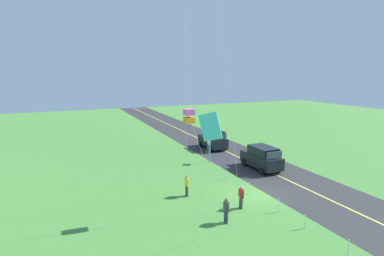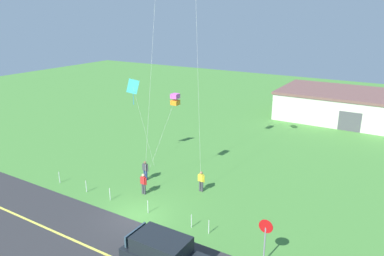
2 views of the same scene
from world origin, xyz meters
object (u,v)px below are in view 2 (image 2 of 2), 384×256
person_adult_near (143,183)px  person_child_watcher (201,181)px  kite_blue_mid (175,99)px  kite_green_far (133,88)px  person_adult_companion (145,170)px  warehouse_distant (357,107)px  stop_sign (265,233)px

person_adult_near → person_child_watcher: same height
kite_blue_mid → kite_green_far: 5.19m
person_adult_near → person_adult_companion: bearing=-129.5°
kite_green_far → warehouse_distant: (14.96, 23.93, -4.85)m
kite_blue_mid → person_adult_near: bearing=-97.1°
warehouse_distant → person_child_watcher: bearing=-104.9°
person_child_watcher → warehouse_distant: bearing=-117.2°
person_adult_companion → kite_green_far: bearing=-112.9°
stop_sign → person_child_watcher: stop_sign is taller
stop_sign → warehouse_distant: 31.44m
person_child_watcher → kite_green_far: (-7.98, 2.21, 5.74)m
person_child_watcher → kite_blue_mid: kite_blue_mid is taller
person_adult_near → warehouse_distant: warehouse_distant is taller
stop_sign → person_adult_near: (-10.24, 2.75, -0.94)m
person_adult_near → warehouse_distant: size_ratio=0.09×
kite_blue_mid → kite_green_far: size_ratio=0.93×
person_adult_near → kite_green_far: (-4.60, 4.76, 5.74)m
stop_sign → person_adult_near: size_ratio=1.60×
stop_sign → kite_green_far: kite_green_far is taller
person_adult_near → kite_blue_mid: bearing=-171.6°
person_adult_near → kite_blue_mid: (0.45, 3.61, 5.58)m
person_adult_companion → kite_green_far: 7.17m
warehouse_distant → person_adult_companion: bearing=-113.7°
person_child_watcher → kite_green_far: kite_green_far is taller
person_adult_near → person_adult_companion: same height
person_child_watcher → person_adult_near: bearing=24.8°
person_adult_near → person_adult_companion: (-1.36, 1.94, 0.00)m
person_adult_companion → kite_blue_mid: size_ratio=0.23×
stop_sign → person_adult_companion: stop_sign is taller
kite_green_far → warehouse_distant: kite_green_far is taller
person_adult_near → kite_green_far: size_ratio=0.22×
stop_sign → kite_blue_mid: (-9.79, 6.35, 4.64)m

